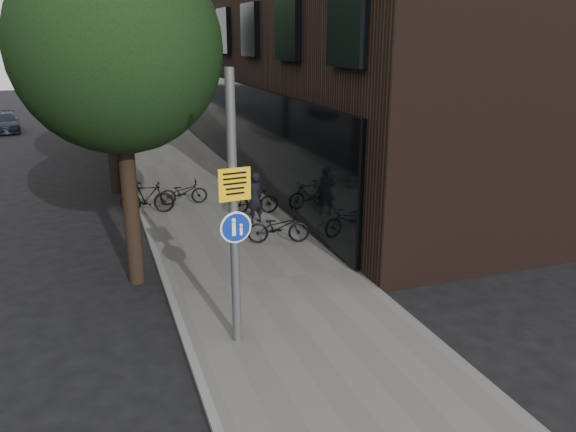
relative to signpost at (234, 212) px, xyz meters
name	(u,v)px	position (x,y,z in m)	size (l,w,h in m)	color
ground	(310,360)	(1.09, -0.93, -2.62)	(120.00, 120.00, 0.00)	black
sidewalk	(208,205)	(1.34, 9.07, -2.56)	(4.50, 60.00, 0.12)	#5E5C57
curb_edge	(141,211)	(-0.91, 9.07, -2.55)	(0.15, 60.00, 0.13)	slate
street_tree_near	(121,57)	(-1.44, 3.71, 2.49)	(4.40, 4.40, 7.50)	black
street_tree_mid	(105,49)	(-1.44, 12.21, 2.50)	(5.00, 5.00, 7.80)	black
street_tree_far	(97,45)	(-1.44, 21.21, 2.50)	(5.00, 5.00, 7.80)	black
signpost	(234,212)	(0.00, 0.00, 0.00)	(0.57, 0.16, 4.94)	#595B5E
pedestrian	(255,198)	(2.26, 6.55, -1.71)	(0.57, 0.37, 1.56)	black
parked_bike_facade_near	(278,227)	(2.38, 4.67, -2.05)	(0.59, 1.70, 0.89)	black
parked_bike_facade_far	(254,200)	(2.50, 7.45, -2.03)	(0.43, 1.53, 0.92)	black
parked_bike_curb_near	(183,192)	(0.55, 9.27, -2.08)	(0.55, 1.57, 0.83)	black
parked_bike_curb_far	(147,197)	(-0.71, 8.65, -1.98)	(0.48, 1.71, 1.03)	black
parked_car_far	(5,122)	(-7.00, 28.78, -2.06)	(1.56, 3.83, 1.11)	#19212E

